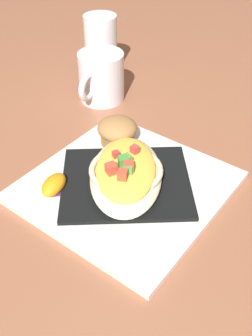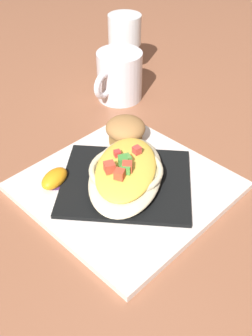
{
  "view_description": "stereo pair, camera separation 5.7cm",
  "coord_description": "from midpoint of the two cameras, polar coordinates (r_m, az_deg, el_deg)",
  "views": [
    {
      "loc": [
        -0.31,
        -0.31,
        0.41
      ],
      "look_at": [
        0.0,
        0.0,
        0.04
      ],
      "focal_mm": 42.88,
      "sensor_mm": 36.0,
      "label": 1
    },
    {
      "loc": [
        -0.27,
        -0.35,
        0.41
      ],
      "look_at": [
        0.0,
        0.0,
        0.04
      ],
      "focal_mm": 42.88,
      "sensor_mm": 36.0,
      "label": 2
    }
  ],
  "objects": [
    {
      "name": "folded_napkin",
      "position": [
        0.59,
        2.78,
        -2.12
      ],
      "size": [
        0.25,
        0.24,
        0.01
      ],
      "primitive_type": "cube",
      "rotation": [
        0.0,
        0.0,
        0.83
      ],
      "color": "black",
      "rests_on": "square_plate"
    },
    {
      "name": "coffee_mug",
      "position": [
        0.8,
        1.12,
        12.51
      ],
      "size": [
        0.12,
        0.09,
        0.09
      ],
      "color": "white",
      "rests_on": "ground_plane"
    },
    {
      "name": "square_plate",
      "position": [
        0.59,
        2.75,
        -2.72
      ],
      "size": [
        0.3,
        0.3,
        0.01
      ],
      "primitive_type": "cube",
      "rotation": [
        0.0,
        0.0,
        0.14
      ],
      "color": "white",
      "rests_on": "ground_plane"
    },
    {
      "name": "muffin",
      "position": [
        0.66,
        2.42,
        5.25
      ],
      "size": [
        0.07,
        0.07,
        0.04
      ],
      "color": "#A9773A",
      "rests_on": "square_plate"
    },
    {
      "name": "orange_garnish",
      "position": [
        0.59,
        -7.31,
        -1.62
      ],
      "size": [
        0.06,
        0.06,
        0.02
      ],
      "color": "#4F285F",
      "rests_on": "square_plate"
    },
    {
      "name": "gratin_dish",
      "position": [
        0.58,
        2.83,
        -0.64
      ],
      "size": [
        0.2,
        0.2,
        0.05
      ],
      "color": "beige",
      "rests_on": "folded_napkin"
    },
    {
      "name": "ground_plane",
      "position": [
        0.6,
        2.74,
        -3.09
      ],
      "size": [
        2.6,
        2.6,
        0.0
      ],
      "primitive_type": "plane",
      "color": "#955D41"
    },
    {
      "name": "stemmed_glass",
      "position": [
        0.89,
        1.75,
        18.53
      ],
      "size": [
        0.07,
        0.07,
        0.12
      ],
      "color": "white",
      "rests_on": "ground_plane"
    }
  ]
}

